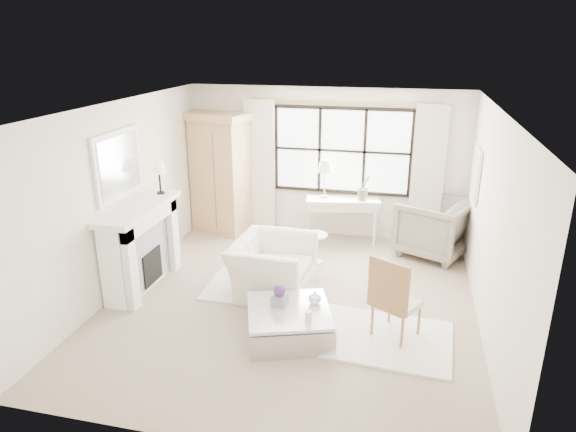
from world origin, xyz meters
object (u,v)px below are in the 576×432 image
console_table (342,220)px  coffee_table (289,323)px  armoire (220,172)px  club_armchair (272,267)px

console_table → coffee_table: (-0.22, -3.29, -0.22)m
armoire → console_table: armoire is taller
armoire → coffee_table: bearing=-41.4°
console_table → club_armchair: 2.31m
club_armchair → console_table: bearing=-14.8°
armoire → club_armchair: armoire is taller
armoire → club_armchair: bearing=-38.1°
console_table → coffee_table: console_table is taller
console_table → club_armchair: (-0.72, -2.19, -0.01)m
console_table → club_armchair: console_table is taller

